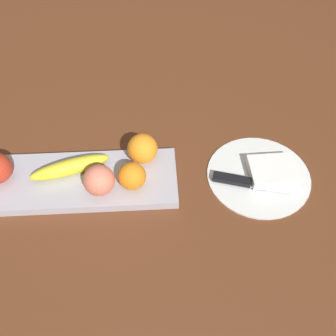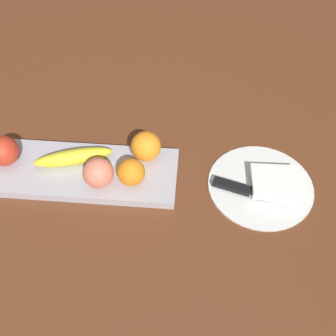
{
  "view_description": "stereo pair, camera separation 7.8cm",
  "coord_description": "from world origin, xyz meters",
  "px_view_note": "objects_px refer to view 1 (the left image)",
  "views": [
    {
      "loc": [
        0.17,
        -0.58,
        0.76
      ],
      "look_at": [
        0.2,
        -0.0,
        0.05
      ],
      "focal_mm": 42.55,
      "sensor_mm": 36.0,
      "label": 1
    },
    {
      "loc": [
        0.25,
        -0.58,
        0.76
      ],
      "look_at": [
        0.2,
        -0.0,
        0.05
      ],
      "focal_mm": 42.55,
      "sensor_mm": 36.0,
      "label": 2
    }
  ],
  "objects_px": {
    "fruit_tray": "(75,183)",
    "orange_near_apple": "(142,149)",
    "peach": "(99,180)",
    "folded_napkin": "(273,172)",
    "banana": "(70,167)",
    "knife": "(238,181)",
    "orange_near_banana": "(132,176)",
    "dinner_plate": "(259,177)"
  },
  "relations": [
    {
      "from": "dinner_plate",
      "to": "folded_napkin",
      "type": "distance_m",
      "value": 0.03
    },
    {
      "from": "orange_near_banana",
      "to": "fruit_tray",
      "type": "bearing_deg",
      "value": 171.43
    },
    {
      "from": "banana",
      "to": "peach",
      "type": "xyz_separation_m",
      "value": [
        0.07,
        -0.05,
        0.02
      ]
    },
    {
      "from": "orange_near_banana",
      "to": "folded_napkin",
      "type": "bearing_deg",
      "value": 3.56
    },
    {
      "from": "banana",
      "to": "knife",
      "type": "xyz_separation_m",
      "value": [
        0.39,
        -0.04,
        -0.03
      ]
    },
    {
      "from": "knife",
      "to": "orange_near_apple",
      "type": "bearing_deg",
      "value": 177.97
    },
    {
      "from": "peach",
      "to": "folded_napkin",
      "type": "distance_m",
      "value": 0.41
    },
    {
      "from": "fruit_tray",
      "to": "banana",
      "type": "bearing_deg",
      "value": 109.59
    },
    {
      "from": "orange_near_apple",
      "to": "folded_napkin",
      "type": "height_order",
      "value": "orange_near_apple"
    },
    {
      "from": "fruit_tray",
      "to": "orange_near_banana",
      "type": "xyz_separation_m",
      "value": [
        0.14,
        -0.02,
        0.04
      ]
    },
    {
      "from": "banana",
      "to": "peach",
      "type": "distance_m",
      "value": 0.09
    },
    {
      "from": "orange_near_banana",
      "to": "dinner_plate",
      "type": "xyz_separation_m",
      "value": [
        0.3,
        0.02,
        -0.05
      ]
    },
    {
      "from": "orange_near_apple",
      "to": "peach",
      "type": "distance_m",
      "value": 0.13
    },
    {
      "from": "orange_near_banana",
      "to": "dinner_plate",
      "type": "height_order",
      "value": "orange_near_banana"
    },
    {
      "from": "peach",
      "to": "dinner_plate",
      "type": "height_order",
      "value": "peach"
    },
    {
      "from": "fruit_tray",
      "to": "peach",
      "type": "bearing_deg",
      "value": -25.84
    },
    {
      "from": "fruit_tray",
      "to": "banana",
      "type": "xyz_separation_m",
      "value": [
        -0.01,
        0.02,
        0.03
      ]
    },
    {
      "from": "fruit_tray",
      "to": "orange_near_apple",
      "type": "height_order",
      "value": "orange_near_apple"
    },
    {
      "from": "orange_near_apple",
      "to": "peach",
      "type": "height_order",
      "value": "orange_near_apple"
    },
    {
      "from": "orange_near_apple",
      "to": "dinner_plate",
      "type": "bearing_deg",
      "value": -11.66
    },
    {
      "from": "peach",
      "to": "dinner_plate",
      "type": "distance_m",
      "value": 0.38
    },
    {
      "from": "peach",
      "to": "folded_napkin",
      "type": "xyz_separation_m",
      "value": [
        0.41,
        0.03,
        -0.04
      ]
    },
    {
      "from": "orange_near_apple",
      "to": "folded_napkin",
      "type": "distance_m",
      "value": 0.32
    },
    {
      "from": "orange_near_banana",
      "to": "folded_napkin",
      "type": "distance_m",
      "value": 0.34
    },
    {
      "from": "knife",
      "to": "folded_napkin",
      "type": "bearing_deg",
      "value": 26.97
    },
    {
      "from": "banana",
      "to": "dinner_plate",
      "type": "height_order",
      "value": "banana"
    },
    {
      "from": "dinner_plate",
      "to": "knife",
      "type": "relative_size",
      "value": 1.39
    },
    {
      "from": "peach",
      "to": "knife",
      "type": "bearing_deg",
      "value": 2.67
    },
    {
      "from": "orange_near_apple",
      "to": "orange_near_banana",
      "type": "xyz_separation_m",
      "value": [
        -0.02,
        -0.08,
        -0.0
      ]
    },
    {
      "from": "fruit_tray",
      "to": "orange_near_apple",
      "type": "relative_size",
      "value": 6.62
    },
    {
      "from": "orange_near_apple",
      "to": "knife",
      "type": "bearing_deg",
      "value": -18.24
    },
    {
      "from": "fruit_tray",
      "to": "knife",
      "type": "bearing_deg",
      "value": -2.42
    },
    {
      "from": "peach",
      "to": "knife",
      "type": "relative_size",
      "value": 0.4
    },
    {
      "from": "fruit_tray",
      "to": "orange_near_apple",
      "type": "distance_m",
      "value": 0.18
    },
    {
      "from": "fruit_tray",
      "to": "banana",
      "type": "distance_m",
      "value": 0.04
    },
    {
      "from": "banana",
      "to": "dinner_plate",
      "type": "distance_m",
      "value": 0.45
    },
    {
      "from": "fruit_tray",
      "to": "banana",
      "type": "height_order",
      "value": "banana"
    },
    {
      "from": "folded_napkin",
      "to": "knife",
      "type": "bearing_deg",
      "value": -169.24
    },
    {
      "from": "fruit_tray",
      "to": "folded_napkin",
      "type": "relative_size",
      "value": 4.33
    },
    {
      "from": "fruit_tray",
      "to": "orange_near_banana",
      "type": "distance_m",
      "value": 0.15
    },
    {
      "from": "peach",
      "to": "knife",
      "type": "distance_m",
      "value": 0.32
    },
    {
      "from": "peach",
      "to": "orange_near_banana",
      "type": "bearing_deg",
      "value": 8.19
    }
  ]
}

